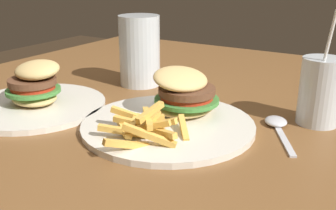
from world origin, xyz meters
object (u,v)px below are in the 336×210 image
at_px(juice_glass, 320,93).
at_px(meal_plate_far, 35,96).
at_px(beer_glass, 140,53).
at_px(spoon, 277,124).
at_px(meal_plate_near, 174,110).

xyz_separation_m(juice_glass, meal_plate_far, (-0.20, 0.47, -0.03)).
bearing_deg(beer_glass, spoon, -104.04).
bearing_deg(spoon, meal_plate_near, 88.24).
height_order(spoon, meal_plate_far, meal_plate_far).
relative_size(meal_plate_near, spoon, 2.14).
bearing_deg(meal_plate_far, beer_glass, -18.13).
distance_m(meal_plate_near, beer_glass, 0.25).
xyz_separation_m(meal_plate_near, juice_glass, (0.13, -0.21, 0.03)).
bearing_deg(beer_glass, meal_plate_far, 161.87).
xyz_separation_m(beer_glass, spoon, (-0.09, -0.34, -0.07)).
xyz_separation_m(spoon, meal_plate_far, (-0.15, 0.42, 0.02)).
relative_size(juice_glass, meal_plate_far, 0.74).
relative_size(meal_plate_near, meal_plate_far, 1.12).
bearing_deg(beer_glass, juice_glass, -94.80).
height_order(meal_plate_near, spoon, meal_plate_near).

